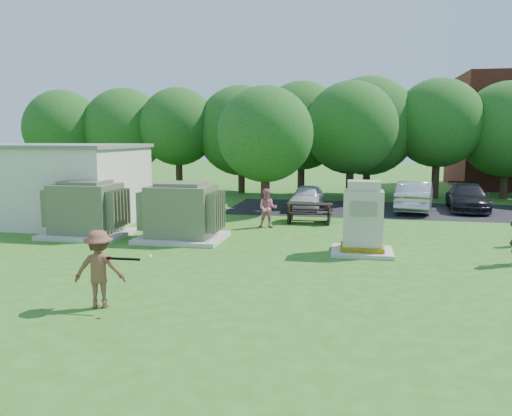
% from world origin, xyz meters
% --- Properties ---
extents(ground, '(120.00, 120.00, 0.00)m').
position_xyz_m(ground, '(0.00, 0.00, 0.00)').
color(ground, '#2D6619').
rests_on(ground, ground).
extents(service_building, '(10.00, 5.00, 3.20)m').
position_xyz_m(service_building, '(-11.00, 7.00, 1.60)').
color(service_building, beige).
rests_on(service_building, ground).
extents(service_building_roof, '(10.20, 5.20, 0.15)m').
position_xyz_m(service_building_roof, '(-11.00, 7.00, 3.27)').
color(service_building_roof, slate).
rests_on(service_building_roof, service_building).
extents(parking_strip, '(20.00, 6.00, 0.01)m').
position_xyz_m(parking_strip, '(7.00, 13.50, 0.01)').
color(parking_strip, '#232326').
rests_on(parking_strip, ground).
extents(transformer_left, '(3.00, 2.40, 2.07)m').
position_xyz_m(transformer_left, '(-6.50, 4.50, 0.97)').
color(transformer_left, beige).
rests_on(transformer_left, ground).
extents(transformer_right, '(3.00, 2.40, 2.07)m').
position_xyz_m(transformer_right, '(-2.80, 4.50, 0.97)').
color(transformer_right, beige).
rests_on(transformer_right, ground).
extents(generator_cabinet, '(1.90, 1.55, 2.31)m').
position_xyz_m(generator_cabinet, '(3.51, 3.54, 1.01)').
color(generator_cabinet, beige).
rests_on(generator_cabinet, ground).
extents(picnic_table, '(1.93, 1.45, 0.83)m').
position_xyz_m(picnic_table, '(1.38, 9.02, 0.52)').
color(picnic_table, black).
rests_on(picnic_table, ground).
extents(batter, '(1.21, 0.86, 1.70)m').
position_xyz_m(batter, '(-2.16, -2.62, 0.85)').
color(batter, brown).
rests_on(batter, ground).
extents(person_at_picnic, '(0.83, 0.68, 1.59)m').
position_xyz_m(person_at_picnic, '(-0.19, 7.41, 0.80)').
color(person_at_picnic, '#CC6C80').
rests_on(person_at_picnic, ground).
extents(car_white, '(1.67, 3.73, 1.25)m').
position_xyz_m(car_white, '(0.90, 12.91, 0.62)').
color(car_white, silver).
rests_on(car_white, ground).
extents(car_silver_a, '(2.34, 4.73, 1.49)m').
position_xyz_m(car_silver_a, '(6.20, 13.30, 0.75)').
color(car_silver_a, '#AAAAAF').
rests_on(car_silver_a, ground).
extents(car_dark, '(2.29, 4.69, 1.32)m').
position_xyz_m(car_dark, '(8.82, 14.09, 0.66)').
color(car_dark, black).
rests_on(car_dark, ground).
extents(batting_equipment, '(1.22, 0.20, 0.17)m').
position_xyz_m(batting_equipment, '(-1.58, -2.69, 1.13)').
color(batting_equipment, black).
rests_on(batting_equipment, ground).
extents(tree_row, '(41.30, 13.30, 7.30)m').
position_xyz_m(tree_row, '(1.75, 18.50, 4.15)').
color(tree_row, '#47301E').
rests_on(tree_row, ground).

